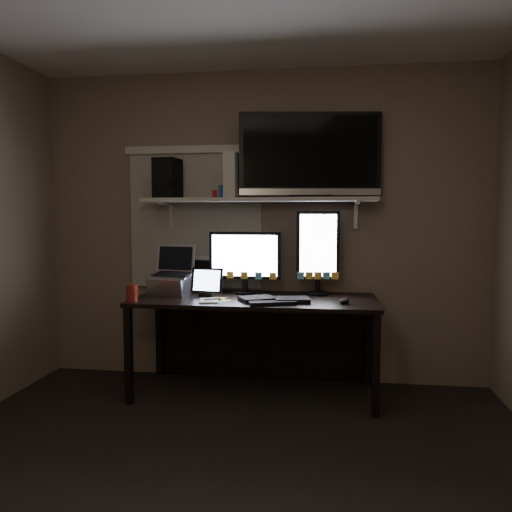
% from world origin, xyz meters
% --- Properties ---
extents(floor, '(3.60, 3.60, 0.00)m').
position_xyz_m(floor, '(0.00, 0.00, 0.00)').
color(floor, black).
rests_on(floor, ground).
extents(back_wall, '(3.60, 0.00, 3.60)m').
position_xyz_m(back_wall, '(0.00, 1.80, 1.25)').
color(back_wall, '#756354').
rests_on(back_wall, floor).
extents(window_blinds, '(1.10, 0.02, 1.10)m').
position_xyz_m(window_blinds, '(-0.55, 1.79, 1.30)').
color(window_blinds, '#BAB4A7').
rests_on(window_blinds, back_wall).
extents(desk, '(1.80, 0.75, 0.73)m').
position_xyz_m(desk, '(0.00, 1.55, 0.55)').
color(desk, black).
rests_on(desk, floor).
extents(wall_shelf, '(1.80, 0.35, 0.03)m').
position_xyz_m(wall_shelf, '(0.00, 1.62, 1.46)').
color(wall_shelf, '#ADADA8').
rests_on(wall_shelf, back_wall).
extents(monitor_landscape, '(0.57, 0.09, 0.50)m').
position_xyz_m(monitor_landscape, '(-0.11, 1.62, 0.98)').
color(monitor_landscape, black).
rests_on(monitor_landscape, desk).
extents(monitor_portrait, '(0.34, 0.09, 0.66)m').
position_xyz_m(monitor_portrait, '(0.46, 1.65, 1.06)').
color(monitor_portrait, black).
rests_on(monitor_portrait, desk).
extents(keyboard, '(0.54, 0.35, 0.03)m').
position_xyz_m(keyboard, '(0.16, 1.29, 0.75)').
color(keyboard, black).
rests_on(keyboard, desk).
extents(mouse, '(0.07, 0.11, 0.04)m').
position_xyz_m(mouse, '(0.65, 1.28, 0.75)').
color(mouse, black).
rests_on(mouse, desk).
extents(notepad, '(0.17, 0.21, 0.01)m').
position_xyz_m(notepad, '(-0.30, 1.22, 0.74)').
color(notepad, white).
rests_on(notepad, desk).
extents(tablet, '(0.26, 0.14, 0.22)m').
position_xyz_m(tablet, '(-0.37, 1.44, 0.84)').
color(tablet, black).
rests_on(tablet, desk).
extents(file_sorter, '(0.23, 0.16, 0.27)m').
position_xyz_m(file_sorter, '(-0.47, 1.72, 0.87)').
color(file_sorter, black).
rests_on(file_sorter, desk).
extents(laptop, '(0.38, 0.33, 0.38)m').
position_xyz_m(laptop, '(-0.67, 1.51, 0.92)').
color(laptop, silver).
rests_on(laptop, desk).
extents(cup, '(0.09, 0.09, 0.12)m').
position_xyz_m(cup, '(-0.85, 1.16, 0.79)').
color(cup, maroon).
rests_on(cup, desk).
extents(sticky_notes, '(0.31, 0.25, 0.00)m').
position_xyz_m(sticky_notes, '(-0.24, 1.29, 0.73)').
color(sticky_notes, yellow).
rests_on(sticky_notes, desk).
extents(tv, '(1.10, 0.34, 0.65)m').
position_xyz_m(tv, '(0.39, 1.67, 1.81)').
color(tv, black).
rests_on(tv, wall_shelf).
extents(game_console, '(0.09, 0.29, 0.34)m').
position_xyz_m(game_console, '(-0.20, 1.60, 1.65)').
color(game_console, '#B9B2A7').
rests_on(game_console, wall_shelf).
extents(speaker, '(0.20, 0.23, 0.32)m').
position_xyz_m(speaker, '(-0.73, 1.64, 1.64)').
color(speaker, black).
rests_on(speaker, wall_shelf).
extents(bottles, '(0.22, 0.08, 0.14)m').
position_xyz_m(bottles, '(-0.29, 1.57, 1.55)').
color(bottles, '#A50F0C').
rests_on(bottles, wall_shelf).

